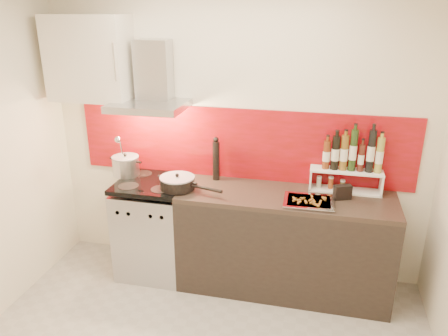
% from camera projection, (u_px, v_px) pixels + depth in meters
% --- Properties ---
extents(back_wall, '(3.40, 0.02, 2.60)m').
position_uv_depth(back_wall, '(236.00, 135.00, 3.87)').
color(back_wall, silver).
rests_on(back_wall, ground).
extents(backsplash, '(3.00, 0.02, 0.64)m').
position_uv_depth(backsplash, '(241.00, 144.00, 3.87)').
color(backsplash, maroon).
rests_on(backsplash, back_wall).
extents(range_stove, '(0.60, 0.60, 0.91)m').
position_uv_depth(range_stove, '(154.00, 228.00, 4.04)').
color(range_stove, '#B7B7BA').
rests_on(range_stove, ground).
extents(counter, '(1.80, 0.60, 0.90)m').
position_uv_depth(counter, '(284.00, 242.00, 3.79)').
color(counter, black).
rests_on(counter, ground).
extents(range_hood, '(0.62, 0.50, 0.61)m').
position_uv_depth(range_hood, '(152.00, 85.00, 3.71)').
color(range_hood, '#B7B7BA').
rests_on(range_hood, back_wall).
extents(upper_cabinet, '(0.70, 0.35, 0.72)m').
position_uv_depth(upper_cabinet, '(90.00, 58.00, 3.74)').
color(upper_cabinet, silver).
rests_on(upper_cabinet, back_wall).
extents(stock_pot, '(0.25, 0.25, 0.21)m').
position_uv_depth(stock_pot, '(126.00, 166.00, 3.99)').
color(stock_pot, '#B7B7BA').
rests_on(stock_pot, range_stove).
extents(saute_pan, '(0.57, 0.30, 0.14)m').
position_uv_depth(saute_pan, '(178.00, 183.00, 3.71)').
color(saute_pan, black).
rests_on(saute_pan, range_stove).
extents(utensil_jar, '(0.09, 0.13, 0.42)m').
position_uv_depth(utensil_jar, '(122.00, 166.00, 3.91)').
color(utensil_jar, silver).
rests_on(utensil_jar, range_stove).
extents(pepper_mill, '(0.06, 0.06, 0.40)m').
position_uv_depth(pepper_mill, '(216.00, 159.00, 3.88)').
color(pepper_mill, black).
rests_on(pepper_mill, counter).
extents(step_shelf, '(0.60, 0.16, 0.55)m').
position_uv_depth(step_shelf, '(350.00, 163.00, 3.60)').
color(step_shelf, white).
rests_on(step_shelf, counter).
extents(caddy_box, '(0.15, 0.11, 0.12)m').
position_uv_depth(caddy_box, '(343.00, 192.00, 3.53)').
color(caddy_box, black).
rests_on(caddy_box, counter).
extents(baking_tray, '(0.40, 0.32, 0.03)m').
position_uv_depth(baking_tray, '(309.00, 201.00, 3.47)').
color(baking_tray, silver).
rests_on(baking_tray, counter).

